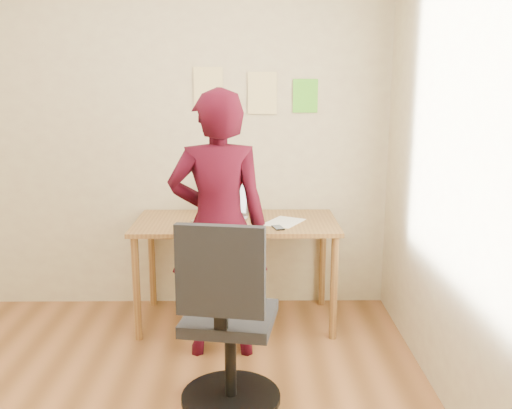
{
  "coord_description": "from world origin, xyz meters",
  "views": [
    {
      "loc": [
        0.72,
        -2.46,
        1.7
      ],
      "look_at": [
        0.76,
        0.95,
        0.95
      ],
      "focal_mm": 40.0,
      "sensor_mm": 36.0,
      "label": 1
    }
  ],
  "objects_px": {
    "office_chair": "(228,329)",
    "person": "(218,226)",
    "desk": "(236,233)",
    "phone": "(278,228)",
    "laptop": "(222,212)"
  },
  "relations": [
    {
      "from": "phone",
      "to": "person",
      "type": "height_order",
      "value": "person"
    },
    {
      "from": "phone",
      "to": "person",
      "type": "relative_size",
      "value": 0.08
    },
    {
      "from": "office_chair",
      "to": "person",
      "type": "distance_m",
      "value": 0.75
    },
    {
      "from": "office_chair",
      "to": "person",
      "type": "height_order",
      "value": "person"
    },
    {
      "from": "desk",
      "to": "office_chair",
      "type": "bearing_deg",
      "value": -90.99
    },
    {
      "from": "phone",
      "to": "office_chair",
      "type": "xyz_separation_m",
      "value": [
        -0.3,
        -0.9,
        -0.3
      ]
    },
    {
      "from": "phone",
      "to": "person",
      "type": "xyz_separation_m",
      "value": [
        -0.38,
        -0.26,
        0.08
      ]
    },
    {
      "from": "office_chair",
      "to": "person",
      "type": "relative_size",
      "value": 0.62
    },
    {
      "from": "laptop",
      "to": "office_chair",
      "type": "bearing_deg",
      "value": -70.11
    },
    {
      "from": "laptop",
      "to": "office_chair",
      "type": "distance_m",
      "value": 1.22
    },
    {
      "from": "desk",
      "to": "phone",
      "type": "xyz_separation_m",
      "value": [
        0.28,
        -0.21,
        0.09
      ]
    },
    {
      "from": "desk",
      "to": "person",
      "type": "bearing_deg",
      "value": -101.46
    },
    {
      "from": "desk",
      "to": "phone",
      "type": "height_order",
      "value": "phone"
    },
    {
      "from": "person",
      "to": "desk",
      "type": "bearing_deg",
      "value": -104.97
    },
    {
      "from": "laptop",
      "to": "phone",
      "type": "xyz_separation_m",
      "value": [
        0.38,
        -0.26,
        -0.05
      ]
    }
  ]
}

